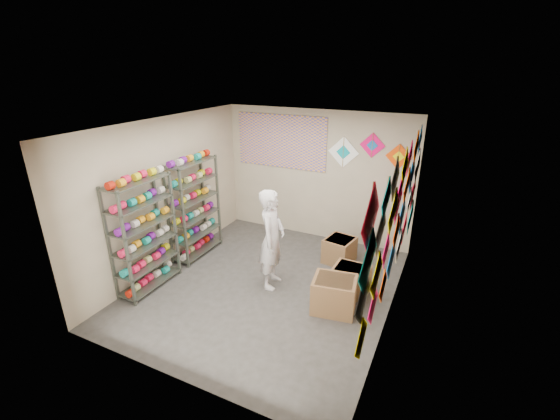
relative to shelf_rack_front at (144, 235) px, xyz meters
The scene contains 12 objects.
ground 2.19m from the shelf_rack_front, 25.53° to the left, with size 4.50×4.50×0.00m, color #34312D.
room_walls 2.09m from the shelf_rack_front, 25.53° to the left, with size 4.50×4.50×4.50m.
shelf_rack_front is the anchor object (origin of this frame).
shelf_rack_back 1.30m from the shelf_rack_front, 90.00° to the left, with size 0.40×1.10×1.90m, color #4C5147.
string_spools 0.66m from the shelf_rack_front, 90.00° to the left, with size 0.12×2.36×0.12m.
kite_wall_display 3.93m from the shelf_rack_front, 13.46° to the left, with size 0.06×4.34×2.04m.
back_wall_kites 4.27m from the shelf_rack_front, 48.15° to the left, with size 1.61×0.02×0.74m.
poster 3.40m from the shelf_rack_front, 72.35° to the left, with size 2.00×0.01×1.10m, color #564CA6.
shopkeeper 2.06m from the shelf_rack_front, 27.20° to the left, with size 0.50×0.68×1.70m, color beige.
carton_a 3.16m from the shelf_rack_front, 13.41° to the left, with size 0.64×0.53×0.53m, color brown.
carton_b 3.44m from the shelf_rack_front, 22.43° to the left, with size 0.57×0.47×0.47m, color brown.
carton_c 3.50m from the shelf_rack_front, 39.90° to the left, with size 0.49×0.54×0.47m, color brown.
Camera 1 is at (2.55, -4.81, 3.55)m, focal length 24.00 mm.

